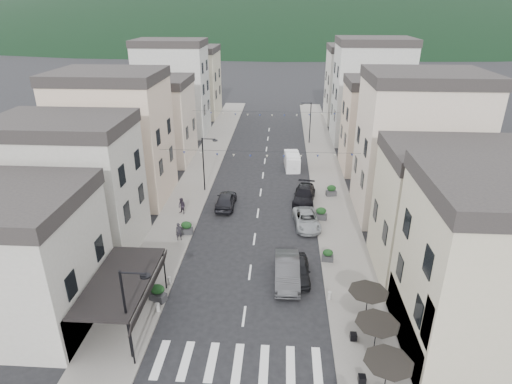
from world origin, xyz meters
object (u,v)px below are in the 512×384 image
(pedestrian_a, at_px, (179,232))
(pedestrian_b, at_px, (182,206))
(parked_car_e, at_px, (226,200))
(parked_car_b, at_px, (287,271))
(parked_car_d, at_px, (304,195))
(delivery_van, at_px, (292,161))
(parked_car_c, at_px, (307,220))
(parked_car_a, at_px, (299,270))

(pedestrian_a, height_order, pedestrian_b, pedestrian_b)
(parked_car_e, bearing_deg, parked_car_b, 117.44)
(parked_car_d, xyz_separation_m, delivery_van, (-1.15, 9.63, 0.26))
(parked_car_b, bearing_deg, parked_car_e, 115.73)
(parked_car_b, xyz_separation_m, parked_car_c, (1.80, 8.59, -0.18))
(delivery_van, bearing_deg, parked_car_e, -124.73)
(parked_car_c, relative_size, delivery_van, 1.09)
(parked_car_b, height_order, parked_car_d, parked_car_b)
(parked_car_b, distance_m, parked_car_d, 14.03)
(parked_car_c, height_order, parked_car_e, parked_car_e)
(parked_car_c, height_order, parked_car_d, parked_car_d)
(delivery_van, relative_size, pedestrian_b, 2.68)
(pedestrian_a, bearing_deg, pedestrian_b, 80.10)
(parked_car_a, distance_m, pedestrian_b, 14.63)
(parked_car_d, distance_m, pedestrian_b, 12.46)
(parked_car_e, bearing_deg, delivery_van, -119.77)
(parked_car_b, relative_size, delivery_van, 1.18)
(parked_car_c, distance_m, parked_car_d, 5.32)
(parked_car_c, distance_m, delivery_van, 15.00)
(delivery_van, xyz_separation_m, pedestrian_b, (-10.73, -13.42, -0.07))
(parked_car_e, distance_m, pedestrian_b, 4.44)
(parked_car_a, xyz_separation_m, parked_car_d, (0.95, 13.51, 0.03))
(parked_car_b, xyz_separation_m, pedestrian_b, (-10.07, 10.13, 0.09))
(parked_car_d, height_order, pedestrian_a, pedestrian_a)
(parked_car_d, bearing_deg, parked_car_e, -159.33)
(parked_car_a, distance_m, delivery_van, 23.14)
(parked_car_c, bearing_deg, pedestrian_a, -168.67)
(parked_car_d, height_order, parked_car_e, parked_car_e)
(pedestrian_b, bearing_deg, parked_car_c, 22.65)
(parked_car_e, relative_size, delivery_van, 1.05)
(pedestrian_a, bearing_deg, delivery_van, 41.96)
(parked_car_a, relative_size, parked_car_e, 0.91)
(parked_car_a, height_order, delivery_van, delivery_van)
(delivery_van, height_order, pedestrian_a, delivery_van)
(parked_car_e, distance_m, delivery_van, 13.31)
(parked_car_b, relative_size, pedestrian_a, 3.20)
(parked_car_a, bearing_deg, pedestrian_a, 153.80)
(parked_car_c, xyz_separation_m, parked_car_e, (-7.89, 3.48, 0.12))
(parked_car_c, bearing_deg, delivery_van, 88.39)
(pedestrian_a, distance_m, pedestrian_b, 5.04)
(parked_car_b, bearing_deg, parked_car_d, 81.60)
(parked_car_e, xyz_separation_m, pedestrian_a, (-3.11, -6.91, 0.14))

